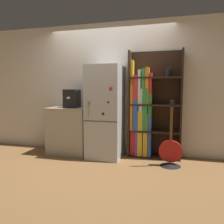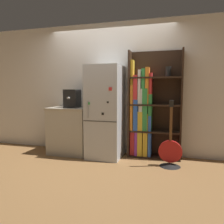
{
  "view_description": "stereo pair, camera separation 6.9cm",
  "coord_description": "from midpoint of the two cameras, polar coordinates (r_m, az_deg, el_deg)",
  "views": [
    {
      "loc": [
        1.17,
        -3.82,
        1.29
      ],
      "look_at": [
        0.12,
        0.15,
        0.86
      ],
      "focal_mm": 35.0,
      "sensor_mm": 36.0,
      "label": 1
    },
    {
      "loc": [
        1.24,
        -3.8,
        1.29
      ],
      "look_at": [
        0.12,
        0.15,
        0.86
      ],
      "focal_mm": 35.0,
      "sensor_mm": 36.0,
      "label": 2
    }
  ],
  "objects": [
    {
      "name": "bookshelf",
      "position": [
        4.18,
        8.73,
        0.44
      ],
      "size": [
        0.97,
        0.3,
        2.0
      ],
      "color": "black",
      "rests_on": "ground_plane"
    },
    {
      "name": "guitar",
      "position": [
        3.86,
        14.5,
        -11.17
      ],
      "size": [
        0.39,
        0.35,
        1.12
      ],
      "color": "black",
      "rests_on": "ground_plane"
    },
    {
      "name": "kitchen_counter",
      "position": [
        4.5,
        -11.34,
        -4.73
      ],
      "size": [
        0.8,
        0.61,
        0.93
      ],
      "color": "#BCB7A8",
      "rests_on": "ground_plane"
    },
    {
      "name": "espresso_machine",
      "position": [
        4.39,
        -10.86,
        3.47
      ],
      "size": [
        0.26,
        0.33,
        0.36
      ],
      "color": "black",
      "rests_on": "kitchen_counter"
    },
    {
      "name": "ground_plane",
      "position": [
        4.2,
        -2.62,
        -11.96
      ],
      "size": [
        16.0,
        16.0,
        0.0
      ],
      "primitive_type": "plane",
      "color": "olive"
    },
    {
      "name": "refrigerator",
      "position": [
        4.12,
        -2.2,
        -0.01
      ],
      "size": [
        0.62,
        0.7,
        1.72
      ],
      "color": "silver",
      "rests_on": "ground_plane"
    },
    {
      "name": "wall_back",
      "position": [
        4.45,
        -0.85,
        6.09
      ],
      "size": [
        8.0,
        0.05,
        2.6
      ],
      "color": "white",
      "rests_on": "ground_plane"
    }
  ]
}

